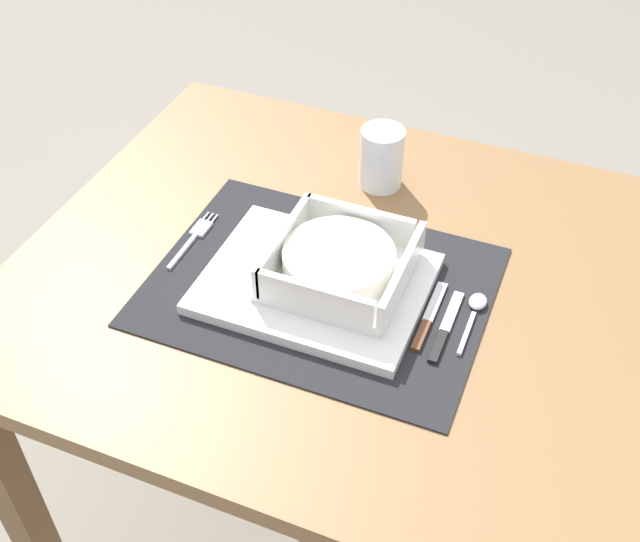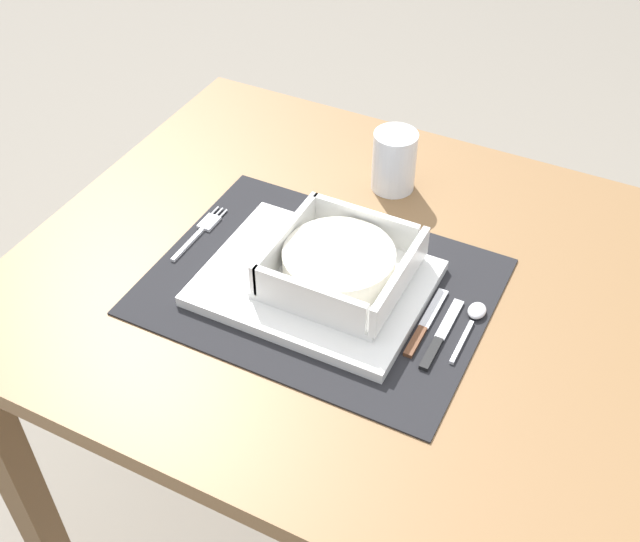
# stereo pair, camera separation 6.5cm
# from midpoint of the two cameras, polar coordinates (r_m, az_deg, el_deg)

# --- Properties ---
(ground_plane) EXTENTS (6.00, 6.00, 0.00)m
(ground_plane) POSITION_cam_midpoint_polar(r_m,az_deg,el_deg) (1.71, 0.20, -18.40)
(ground_plane) COLOR gray
(dining_table) EXTENTS (0.93, 0.78, 0.73)m
(dining_table) POSITION_cam_midpoint_polar(r_m,az_deg,el_deg) (1.20, 0.28, -3.69)
(dining_table) COLOR brown
(dining_table) RESTS_ON ground
(placemat) EXTENTS (0.46, 0.35, 0.00)m
(placemat) POSITION_cam_midpoint_polar(r_m,az_deg,el_deg) (1.10, -1.69, -1.14)
(placemat) COLOR black
(placemat) RESTS_ON dining_table
(serving_plate) EXTENTS (0.30, 0.23, 0.02)m
(serving_plate) POSITION_cam_midpoint_polar(r_m,az_deg,el_deg) (1.09, -2.03, -0.94)
(serving_plate) COLOR white
(serving_plate) RESTS_ON placemat
(porridge_bowl) EXTENTS (0.18, 0.18, 0.06)m
(porridge_bowl) POSITION_cam_midpoint_polar(r_m,az_deg,el_deg) (1.07, -0.18, 0.46)
(porridge_bowl) COLOR white
(porridge_bowl) RESTS_ON serving_plate
(fork) EXTENTS (0.02, 0.14, 0.00)m
(fork) POSITION_cam_midpoint_polar(r_m,az_deg,el_deg) (1.20, -10.47, 2.49)
(fork) COLOR silver
(fork) RESTS_ON placemat
(spoon) EXTENTS (0.02, 0.11, 0.01)m
(spoon) POSITION_cam_midpoint_polar(r_m,az_deg,el_deg) (1.07, 9.38, -2.79)
(spoon) COLOR silver
(spoon) RESTS_ON placemat
(butter_knife) EXTENTS (0.01, 0.14, 0.01)m
(butter_knife) POSITION_cam_midpoint_polar(r_m,az_deg,el_deg) (1.04, 7.16, -4.32)
(butter_knife) COLOR black
(butter_knife) RESTS_ON placemat
(bread_knife) EXTENTS (0.01, 0.13, 0.01)m
(bread_knife) POSITION_cam_midpoint_polar(r_m,az_deg,el_deg) (1.06, 5.99, -3.56)
(bread_knife) COLOR #59331E
(bread_knife) RESTS_ON placemat
(drinking_glass) EXTENTS (0.07, 0.07, 0.10)m
(drinking_glass) POSITION_cam_midpoint_polar(r_m,az_deg,el_deg) (1.26, 2.95, 7.93)
(drinking_glass) COLOR white
(drinking_glass) RESTS_ON dining_table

